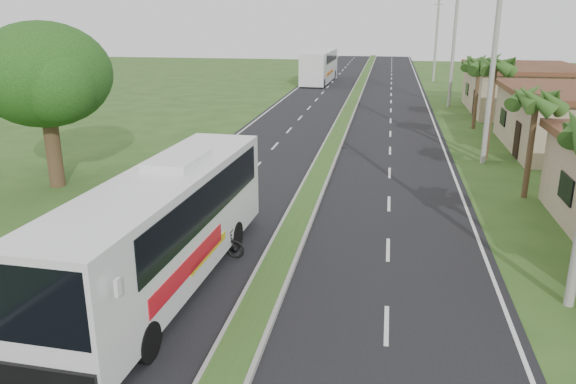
# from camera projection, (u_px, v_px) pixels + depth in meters

# --- Properties ---
(ground) EXTENTS (180.00, 180.00, 0.00)m
(ground) POSITION_uv_depth(u_px,v_px,m) (256.00, 314.00, 15.24)
(ground) COLOR #2B4D1C
(ground) RESTS_ON ground
(road_asphalt) EXTENTS (14.00, 160.00, 0.02)m
(road_asphalt) POSITION_uv_depth(u_px,v_px,m) (331.00, 148.00, 34.00)
(road_asphalt) COLOR black
(road_asphalt) RESTS_ON ground
(median_strip) EXTENTS (1.20, 160.00, 0.18)m
(median_strip) POSITION_uv_depth(u_px,v_px,m) (332.00, 147.00, 33.97)
(median_strip) COLOR gray
(median_strip) RESTS_ON ground
(lane_edge_left) EXTENTS (0.12, 160.00, 0.01)m
(lane_edge_left) POSITION_uv_depth(u_px,v_px,m) (225.00, 144.00, 35.13)
(lane_edge_left) COLOR silver
(lane_edge_left) RESTS_ON ground
(lane_edge_right) EXTENTS (0.12, 160.00, 0.01)m
(lane_edge_right) POSITION_uv_depth(u_px,v_px,m) (445.00, 153.00, 32.88)
(lane_edge_right) COLOR silver
(lane_edge_right) RESTS_ON ground
(shop_mid) EXTENTS (7.60, 10.60, 3.67)m
(shop_mid) POSITION_uv_depth(u_px,v_px,m) (573.00, 120.00, 32.98)
(shop_mid) COLOR tan
(shop_mid) RESTS_ON ground
(shop_far) EXTENTS (8.60, 11.60, 3.82)m
(shop_far) POSITION_uv_depth(u_px,v_px,m) (522.00, 89.00, 46.10)
(shop_far) COLOR tan
(shop_far) RESTS_ON ground
(palm_verge_b) EXTENTS (2.40, 2.40, 5.05)m
(palm_verge_b) POSITION_uv_depth(u_px,v_px,m) (537.00, 99.00, 23.61)
(palm_verge_b) COLOR #473321
(palm_verge_b) RESTS_ON ground
(palm_verge_c) EXTENTS (2.40, 2.40, 5.85)m
(palm_verge_c) POSITION_uv_depth(u_px,v_px,m) (495.00, 66.00, 30.05)
(palm_verge_c) COLOR #473321
(palm_verge_c) RESTS_ON ground
(palm_verge_d) EXTENTS (2.40, 2.40, 5.25)m
(palm_verge_d) POSITION_uv_depth(u_px,v_px,m) (480.00, 63.00, 38.58)
(palm_verge_d) COLOR #473321
(palm_verge_d) RESTS_ON ground
(shade_tree) EXTENTS (6.30, 6.00, 7.54)m
(shade_tree) POSITION_uv_depth(u_px,v_px,m) (42.00, 78.00, 25.14)
(shade_tree) COLOR #473321
(shade_tree) RESTS_ON ground
(utility_pole_b) EXTENTS (3.20, 0.28, 12.00)m
(utility_pole_b) POSITION_uv_depth(u_px,v_px,m) (495.00, 45.00, 28.82)
(utility_pole_b) COLOR gray
(utility_pole_b) RESTS_ON ground
(utility_pole_c) EXTENTS (1.60, 0.28, 11.00)m
(utility_pole_c) POSITION_uv_depth(u_px,v_px,m) (454.00, 40.00, 47.76)
(utility_pole_c) COLOR gray
(utility_pole_c) RESTS_ON ground
(utility_pole_d) EXTENTS (1.60, 0.28, 10.50)m
(utility_pole_d) POSITION_uv_depth(u_px,v_px,m) (437.00, 35.00, 66.61)
(utility_pole_d) COLOR gray
(utility_pole_d) RESTS_ON ground
(coach_bus_main) EXTENTS (2.88, 11.61, 3.72)m
(coach_bus_main) POSITION_uv_depth(u_px,v_px,m) (165.00, 221.00, 16.21)
(coach_bus_main) COLOR silver
(coach_bus_main) RESTS_ON ground
(coach_bus_far) EXTENTS (3.05, 12.72, 3.69)m
(coach_bus_far) POSITION_uv_depth(u_px,v_px,m) (320.00, 64.00, 66.78)
(coach_bus_far) COLOR white
(coach_bus_far) RESTS_ON ground
(motorcyclist) EXTENTS (1.72, 0.70, 2.15)m
(motorcyclist) POSITION_uv_depth(u_px,v_px,m) (221.00, 236.00, 18.58)
(motorcyclist) COLOR black
(motorcyclist) RESTS_ON ground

